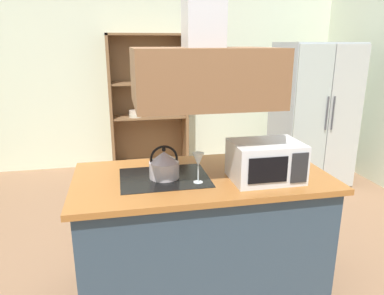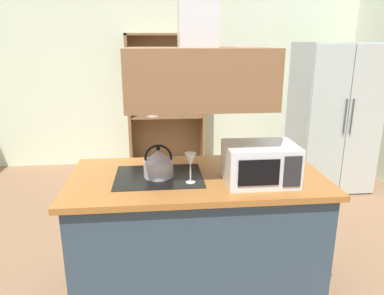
{
  "view_description": "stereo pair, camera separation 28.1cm",
  "coord_description": "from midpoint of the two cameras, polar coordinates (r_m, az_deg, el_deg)",
  "views": [
    {
      "loc": [
        -0.33,
        -2.37,
        1.79
      ],
      "look_at": [
        0.22,
        0.27,
        1.0
      ],
      "focal_mm": 33.61,
      "sensor_mm": 36.0,
      "label": 1
    },
    {
      "loc": [
        -0.05,
        -2.41,
        1.79
      ],
      "look_at": [
        0.22,
        0.27,
        1.0
      ],
      "focal_mm": 33.61,
      "sensor_mm": 36.0,
      "label": 2
    }
  ],
  "objects": [
    {
      "name": "dish_cabinet",
      "position": [
        5.27,
        -2.57,
        6.0
      ],
      "size": [
        1.09,
        0.4,
        1.91
      ],
      "color": "brown",
      "rests_on": "ground"
    },
    {
      "name": "kettle",
      "position": [
        2.45,
        -2.08,
        -2.6
      ],
      "size": [
        0.2,
        0.2,
        0.23
      ],
      "color": "#C1B4B7",
      "rests_on": "kitchen_island"
    },
    {
      "name": "refrigerator",
      "position": [
        4.85,
        22.86,
        4.45
      ],
      "size": [
        0.9,
        0.77,
        1.79
      ],
      "color": "#B2BCC4",
      "rests_on": "ground"
    },
    {
      "name": "range_hood",
      "position": [
        2.35,
        4.4,
        14.21
      ],
      "size": [
        0.9,
        0.7,
        1.3
      ],
      "color": "brown"
    },
    {
      "name": "kitchen_island",
      "position": [
        2.71,
        3.81,
        -13.35
      ],
      "size": [
        1.77,
        0.9,
        0.9
      ],
      "color": "#314353",
      "rests_on": "ground"
    },
    {
      "name": "microwave",
      "position": [
        2.42,
        14.03,
        -2.52
      ],
      "size": [
        0.46,
        0.35,
        0.26
      ],
      "color": "silver",
      "rests_on": "kitchen_island"
    },
    {
      "name": "ground_plane",
      "position": [
        3.0,
        -0.99,
        -20.4
      ],
      "size": [
        7.8,
        7.8,
        0.0
      ],
      "primitive_type": "plane",
      "color": "#8E674B"
    },
    {
      "name": "wine_glass_on_counter",
      "position": [
        2.33,
        3.21,
        -2.21
      ],
      "size": [
        0.08,
        0.08,
        0.21
      ],
      "color": "silver",
      "rests_on": "kitchen_island"
    },
    {
      "name": "cutting_board",
      "position": [
        2.86,
        12.82,
        -2.04
      ],
      "size": [
        0.35,
        0.25,
        0.02
      ],
      "primitive_type": "cube",
      "rotation": [
        0.0,
        0.0,
        0.03
      ],
      "color": "#B67D53",
      "rests_on": "kitchen_island"
    },
    {
      "name": "wall_back",
      "position": [
        5.41,
        -3.75,
        11.64
      ],
      "size": [
        6.0,
        0.12,
        2.7
      ],
      "primitive_type": "cube",
      "color": "silver",
      "rests_on": "ground"
    }
  ]
}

